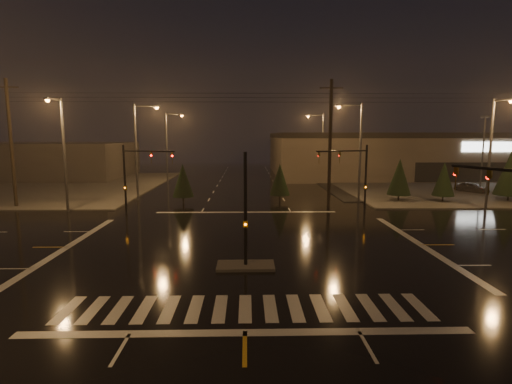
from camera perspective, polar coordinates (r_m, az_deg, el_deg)
ground at (r=25.01m, az=-1.46°, el=-7.72°), size 140.00×140.00×0.00m
sidewalk_ne at (r=62.15m, az=27.49°, el=0.94°), size 36.00×36.00×0.12m
sidewalk_nw at (r=62.24m, az=-30.19°, el=0.77°), size 36.00×36.00×0.12m
median_island at (r=21.17m, az=-1.49°, el=-10.48°), size 3.00×1.60×0.15m
crosswalk at (r=16.53m, az=-1.55°, el=-16.24°), size 15.00×2.60×0.01m
stop_bar_near at (r=14.73m, az=-1.58°, el=-19.45°), size 16.00×0.50×0.01m
stop_bar_far at (r=35.72m, az=-1.41°, el=-2.90°), size 16.00×0.50×0.01m
parking_lot at (r=63.05m, az=32.35°, el=0.67°), size 50.00×24.00×0.08m
retail_building at (r=78.32m, az=25.29°, el=5.15°), size 60.20×28.30×7.20m
commercial_block at (r=74.91m, az=-29.29°, el=4.00°), size 30.00×18.00×5.60m
signal_mast_median at (r=21.21m, az=-1.52°, el=-0.21°), size 0.25×4.59×6.00m
signal_mast_ne at (r=35.60m, az=14.06°, el=2.98°), size 4.84×1.86×6.00m
signal_mast_nw at (r=35.64m, az=-16.91°, el=2.88°), size 4.84×1.86×6.00m
streetlight_1 at (r=43.56m, az=-16.39°, el=6.44°), size 2.77×0.32×10.00m
streetlight_2 at (r=59.16m, az=-12.37°, el=6.93°), size 2.77×0.32×10.00m
streetlight_3 at (r=41.58m, az=14.28°, el=6.46°), size 2.77×0.32×10.00m
streetlight_4 at (r=61.09m, az=9.25°, el=7.05°), size 2.77×0.32×10.00m
streetlight_5 at (r=38.76m, az=-25.96°, el=5.79°), size 0.32×2.77×10.00m
streetlight_6 at (r=41.51m, az=30.73°, el=5.57°), size 0.32×2.77×10.00m
utility_pole_0 at (r=44.01m, az=-31.61°, el=6.02°), size 2.20×0.32×12.00m
utility_pole_1 at (r=38.88m, az=10.53°, el=6.96°), size 2.20×0.32×12.00m
conifer_0 at (r=43.85m, az=19.81°, el=2.06°), size 2.40×2.40×4.45m
conifer_1 at (r=44.90m, az=25.25°, el=1.69°), size 2.19×2.19×4.12m
conifer_2 at (r=48.63m, az=32.55°, el=2.33°), size 2.94×2.94×5.30m
conifer_3 at (r=40.52m, az=-10.40°, el=1.66°), size 2.13×2.13×4.03m
conifer_4 at (r=41.13m, az=3.43°, el=1.80°), size 2.07×2.07×3.94m
car_parked at (r=54.24m, az=28.44°, el=0.59°), size 3.33×4.03×1.30m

